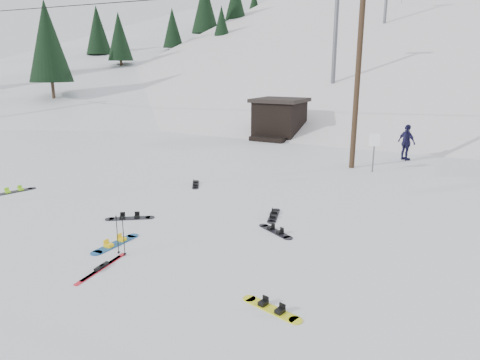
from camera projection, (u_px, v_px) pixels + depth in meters
The scene contains 19 objects.
ground at pixel (120, 273), 10.39m from camera, with size 200.00×200.00×0.00m, color silver.
ski_slope at pixel (407, 191), 60.08m from camera, with size 60.00×75.00×45.00m, color silver.
ridge_left at pixel (171, 166), 70.62m from camera, with size 34.00×85.00×38.00m, color silver.
treeline_left at pixel (144, 103), 60.09m from camera, with size 20.00×64.00×10.00m, color black, non-canonical shape.
treeline_crest at pixel (437, 93), 83.29m from camera, with size 50.00×6.00×10.00m, color black, non-canonical shape.
utility_pole at pixel (358, 71), 20.13m from camera, with size 2.00×0.26×9.00m.
trail_sign at pixel (374, 146), 20.13m from camera, with size 0.50×0.09×1.85m.
lift_hut at pixel (279, 118), 30.11m from camera, with size 3.40×4.10×2.75m.
lift_tower_near at pixel (336, 30), 35.66m from camera, with size 2.20×0.36×8.00m.
hero_snowboard at pixel (115, 243), 12.08m from camera, with size 0.34×1.71×0.12m.
hero_skis at pixel (102, 268), 10.63m from camera, with size 0.35×1.86×0.10m.
ski_poles at pixel (120, 235), 11.28m from camera, with size 0.30×0.08×1.09m.
board_scatter_a at pixel (130, 218), 14.13m from camera, with size 1.36×1.07×0.11m.
board_scatter_b at pixel (196, 184), 18.19m from camera, with size 0.91×1.25×0.10m.
board_scatter_c at pixel (14, 191), 17.14m from camera, with size 0.67×1.63×0.12m.
board_scatter_d at pixel (275, 231), 13.00m from camera, with size 1.36×0.85×0.10m.
board_scatter_e at pixel (271, 308), 8.83m from camera, with size 1.46×0.57×0.10m.
board_scatter_f at pixel (274, 215), 14.38m from camera, with size 0.64×1.47×0.11m.
skier_navy at pixel (407, 142), 22.81m from camera, with size 1.13×0.47×1.92m, color #1C1940.
Camera 1 is at (7.10, -6.89, 4.86)m, focal length 32.00 mm.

